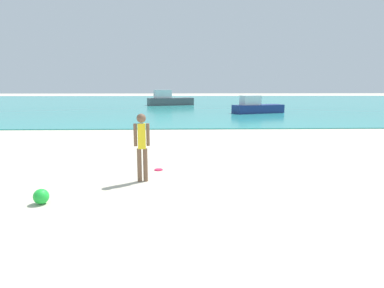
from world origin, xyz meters
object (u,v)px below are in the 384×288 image
Objects in this scene: frisbee at (159,170)px; beach_ball at (41,197)px; boat_far at (169,100)px; boat_near at (256,107)px; person_standing at (142,143)px.

beach_ball reaches higher than frisbee.
frisbee is 3.51m from beach_ball.
frisbee is 0.04× the size of boat_far.
boat_far is (-8.05, 12.17, 0.12)m from boat_near.
boat_near is (7.19, 19.37, 0.57)m from frisbee.
boat_far reaches higher than person_standing.
frisbee is 31.55m from boat_far.
beach_ball is at bearing -129.45° from frisbee.
boat_near is at bearing 69.64° from frisbee.
boat_far is at bearing 103.21° from boat_near.
beach_ball is (-1.36, -34.25, -0.54)m from boat_far.
boat_far reaches higher than boat_near.
frisbee is at bearing -106.77° from boat_far.
person_standing is 2.62m from beach_ball.
person_standing reaches higher than frisbee.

